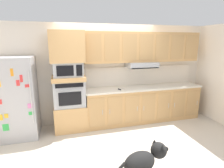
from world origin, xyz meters
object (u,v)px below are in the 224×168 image
(microwave, at_px, (68,69))
(screwdriver, at_px, (120,89))
(refrigerator, at_px, (18,98))
(dog, at_px, (144,161))
(built_in_oven, at_px, (69,93))

(microwave, distance_m, screwdriver, 1.31)
(refrigerator, distance_m, dog, 2.94)
(refrigerator, relative_size, screwdriver, 11.35)
(refrigerator, height_order, microwave, refrigerator)
(refrigerator, xyz_separation_m, dog, (1.99, -2.11, -0.44))
(microwave, bearing_deg, refrigerator, -176.44)
(dog, bearing_deg, microwave, 98.92)
(screwdriver, xyz_separation_m, dog, (-0.29, -2.06, -0.50))
(refrigerator, xyz_separation_m, built_in_oven, (1.09, 0.07, 0.02))
(built_in_oven, height_order, screwdriver, built_in_oven)
(built_in_oven, xyz_separation_m, dog, (0.90, -2.18, -0.46))
(built_in_oven, height_order, microwave, microwave)
(dog, bearing_deg, refrigerator, 119.75)
(screwdriver, bearing_deg, built_in_oven, 174.05)
(refrigerator, xyz_separation_m, microwave, (1.09, 0.07, 0.58))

